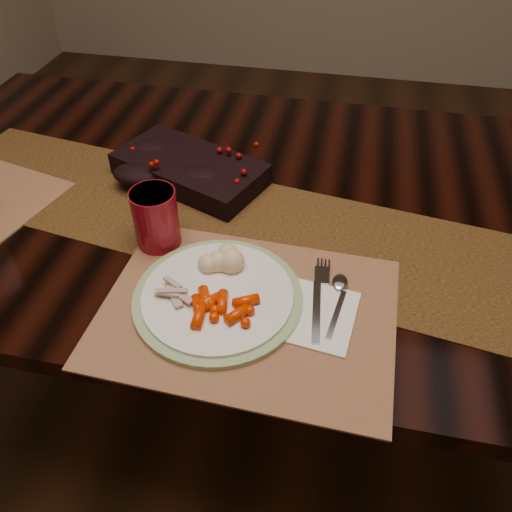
% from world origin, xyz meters
% --- Properties ---
extents(floor, '(5.00, 5.00, 0.00)m').
position_xyz_m(floor, '(0.00, 0.00, 0.00)').
color(floor, black).
rests_on(floor, ground).
extents(dining_table, '(1.80, 1.00, 0.75)m').
position_xyz_m(dining_table, '(0.00, 0.00, 0.38)').
color(dining_table, black).
rests_on(dining_table, floor).
extents(table_runner, '(1.59, 0.56, 0.00)m').
position_xyz_m(table_runner, '(0.03, -0.11, 0.75)').
color(table_runner, '#4A2F10').
rests_on(table_runner, dining_table).
extents(centerpiece, '(0.38, 0.29, 0.07)m').
position_xyz_m(centerpiece, '(-0.17, 0.03, 0.79)').
color(centerpiece, black).
rests_on(centerpiece, table_runner).
extents(placemat_main, '(0.51, 0.38, 0.00)m').
position_xyz_m(placemat_main, '(0.04, -0.33, 0.75)').
color(placemat_main, '#876547').
rests_on(placemat_main, dining_table).
extents(dinner_plate, '(0.31, 0.31, 0.02)m').
position_xyz_m(dinner_plate, '(-0.02, -0.32, 0.76)').
color(dinner_plate, white).
rests_on(dinner_plate, placemat_main).
extents(baby_carrots, '(0.13, 0.12, 0.02)m').
position_xyz_m(baby_carrots, '(0.00, -0.35, 0.78)').
color(baby_carrots, red).
rests_on(baby_carrots, dinner_plate).
extents(mashed_potatoes, '(0.09, 0.08, 0.04)m').
position_xyz_m(mashed_potatoes, '(-0.03, -0.25, 0.79)').
color(mashed_potatoes, '#E3BE78').
rests_on(mashed_potatoes, dinner_plate).
extents(turkey_shreds, '(0.07, 0.07, 0.02)m').
position_xyz_m(turkey_shreds, '(-0.09, -0.33, 0.78)').
color(turkey_shreds, beige).
rests_on(turkey_shreds, dinner_plate).
extents(napkin, '(0.14, 0.16, 0.01)m').
position_xyz_m(napkin, '(0.16, -0.32, 0.76)').
color(napkin, white).
rests_on(napkin, placemat_main).
extents(fork, '(0.04, 0.18, 0.00)m').
position_xyz_m(fork, '(0.16, -0.30, 0.76)').
color(fork, '#B4B4D7').
rests_on(fork, napkin).
extents(spoon, '(0.05, 0.14, 0.00)m').
position_xyz_m(spoon, '(0.19, -0.29, 0.76)').
color(spoon, silver).
rests_on(spoon, napkin).
extents(red_cup, '(0.11, 0.11, 0.12)m').
position_xyz_m(red_cup, '(-0.17, -0.19, 0.81)').
color(red_cup, maroon).
rests_on(red_cup, placemat_main).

